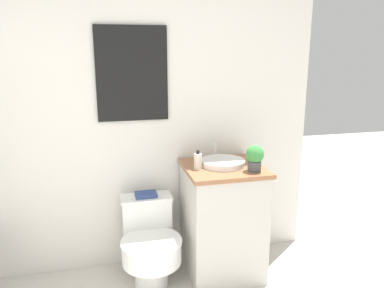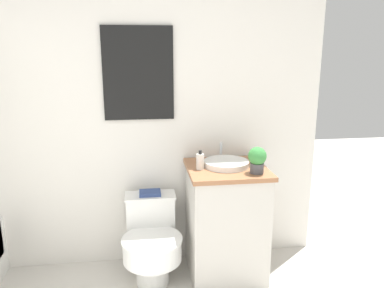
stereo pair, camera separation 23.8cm
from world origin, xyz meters
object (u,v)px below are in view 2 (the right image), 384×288
object	(u,v)px
toilet	(152,240)
sink	(226,163)
soap_bottle	(200,161)
potted_plant	(257,159)
book_on_tank	(150,193)

from	to	relation	value
toilet	sink	bearing A→B (deg)	2.74
sink	soap_bottle	distance (m)	0.20
toilet	sink	world-z (taller)	sink
toilet	soap_bottle	world-z (taller)	soap_bottle
sink	soap_bottle	xyz separation A→B (m)	(-0.19, -0.05, 0.04)
toilet	soap_bottle	size ratio (longest dim) A/B	4.47
potted_plant	book_on_tank	size ratio (longest dim) A/B	1.14
toilet	book_on_tank	world-z (taller)	book_on_tank
toilet	potted_plant	world-z (taller)	potted_plant
potted_plant	book_on_tank	distance (m)	0.83
sink	book_on_tank	size ratio (longest dim) A/B	2.27
sink	potted_plant	bearing A→B (deg)	-46.64
soap_bottle	potted_plant	distance (m)	0.39
toilet	soap_bottle	bearing A→B (deg)	-3.27
soap_bottle	book_on_tank	xyz separation A→B (m)	(-0.34, 0.17, -0.28)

